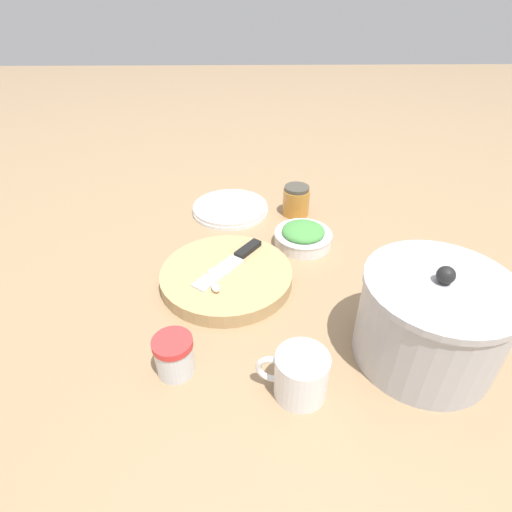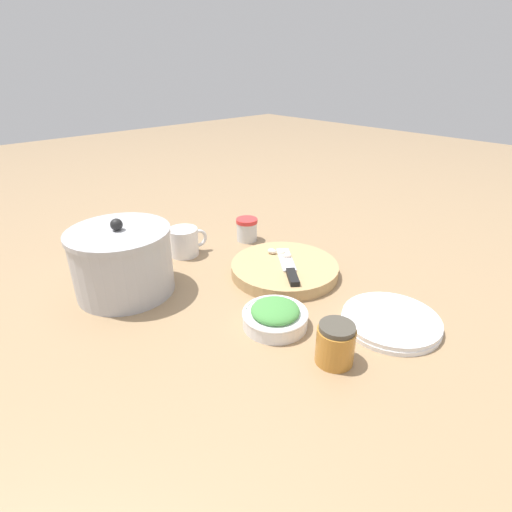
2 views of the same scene
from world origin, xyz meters
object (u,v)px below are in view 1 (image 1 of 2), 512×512
cutting_board (227,276)px  coffee_mug (300,375)px  plate_stack (230,209)px  garlic_cloves (213,280)px  herb_bowl (303,236)px  spice_jar (174,355)px  chef_knife (233,261)px  stock_pot (430,320)px  honey_jar (296,201)px

cutting_board → coffee_mug: 0.31m
coffee_mug → plate_stack: bearing=-167.8°
garlic_cloves → herb_bowl: bearing=131.7°
cutting_board → garlic_cloves: size_ratio=3.60×
plate_stack → coffee_mug: bearing=12.2°
spice_jar → chef_knife: bearing=161.2°
cutting_board → plate_stack: cutting_board is taller
herb_bowl → stock_pot: 0.39m
garlic_cloves → coffee_mug: size_ratio=0.69×
herb_bowl → spice_jar: 0.45m
garlic_cloves → coffee_mug: 0.28m
chef_knife → stock_pot: stock_pot is taller
coffee_mug → honey_jar: honey_jar is taller
chef_knife → herb_bowl: size_ratio=1.27×
plate_stack → chef_knife: bearing=3.4°
coffee_mug → stock_pot: (-0.07, 0.22, 0.04)m
honey_jar → stock_pot: size_ratio=0.34×
coffee_mug → stock_pot: stock_pot is taller
cutting_board → stock_pot: stock_pot is taller
cutting_board → spice_jar: spice_jar is taller
spice_jar → stock_pot: stock_pot is taller
cutting_board → coffee_mug: coffee_mug is taller
honey_jar → stock_pot: 0.53m
garlic_cloves → herb_bowl: 0.27m
herb_bowl → coffee_mug: coffee_mug is taller
chef_knife → honey_jar: size_ratio=2.19×
chef_knife → plate_stack: 0.28m
spice_jar → stock_pot: 0.42m
stock_pot → honey_jar: bearing=-161.7°
herb_bowl → spice_jar: bearing=-34.1°
cutting_board → garlic_cloves: garlic_cloves is taller
coffee_mug → stock_pot: bearing=108.5°
garlic_cloves → stock_pot: bearing=65.8°
coffee_mug → spice_jar: bearing=-103.0°
spice_jar → herb_bowl: bearing=145.9°
chef_knife → herb_bowl: (-0.11, 0.17, -0.01)m
chef_knife → coffee_mug: bearing=147.3°
garlic_cloves → plate_stack: 0.35m
garlic_cloves → stock_pot: 0.41m
spice_jar → coffee_mug: 0.20m
herb_bowl → coffee_mug: size_ratio=1.25×
cutting_board → spice_jar: 0.25m
cutting_board → stock_pot: size_ratio=1.18×
cutting_board → honey_jar: bearing=149.1°
coffee_mug → garlic_cloves: bearing=-147.9°
herb_bowl → plate_stack: 0.25m
chef_knife → coffee_mug: (0.31, 0.11, 0.00)m
cutting_board → plate_stack: 0.31m
spice_jar → garlic_cloves: bearing=165.6°
cutting_board → chef_knife: bearing=153.3°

